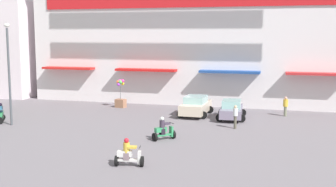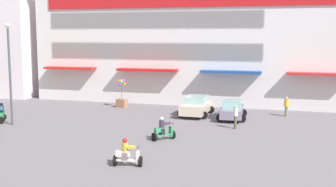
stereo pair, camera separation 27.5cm
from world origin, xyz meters
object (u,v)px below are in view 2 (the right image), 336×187
at_px(scooter_rider_1, 127,155).
at_px(scooter_rider_4, 2,114).
at_px(parked_car_1, 232,110).
at_px(scooter_rider_2, 163,130).
at_px(streetlamp_near, 10,67).
at_px(balloon_vendor_cart, 122,96).
at_px(pedestrian_0, 236,115).
at_px(parked_car_0, 196,106).
at_px(pedestrian_1, 286,105).

xyz_separation_m(scooter_rider_1, scooter_rider_4, (-12.99, 7.67, 0.01)).
distance_m(parked_car_1, scooter_rider_2, 8.50).
xyz_separation_m(parked_car_1, streetlamp_near, (-15.04, -6.51, 3.48)).
xyz_separation_m(scooter_rider_4, balloon_vendor_cart, (6.15, 8.59, 0.46)).
bearing_deg(streetlamp_near, balloon_vendor_cart, 62.49).
height_order(scooter_rider_1, pedestrian_0, pedestrian_0).
distance_m(parked_car_1, streetlamp_near, 16.75).
bearing_deg(parked_car_0, streetlamp_near, -149.20).
bearing_deg(parked_car_1, parked_car_0, 166.98).
distance_m(scooter_rider_1, pedestrian_0, 10.93).
distance_m(parked_car_0, pedestrian_0, 5.51).
bearing_deg(scooter_rider_4, parked_car_0, 26.09).
bearing_deg(scooter_rider_4, scooter_rider_1, -30.55).
relative_size(scooter_rider_2, scooter_rider_4, 0.96).
xyz_separation_m(parked_car_1, scooter_rider_2, (-3.21, -7.87, -0.14)).
distance_m(pedestrian_1, balloon_vendor_cart, 14.26).
height_order(scooter_rider_2, streetlamp_near, streetlamp_near).
height_order(parked_car_0, scooter_rider_1, parked_car_0).
distance_m(scooter_rider_2, pedestrian_1, 12.48).
bearing_deg(scooter_rider_4, scooter_rider_2, -8.59).
bearing_deg(parked_car_0, scooter_rider_4, -153.91).
bearing_deg(scooter_rider_2, pedestrian_0, 48.75).
distance_m(scooter_rider_1, scooter_rider_4, 15.08).
bearing_deg(scooter_rider_1, scooter_rider_2, 88.14).
relative_size(scooter_rider_2, pedestrian_0, 0.90).
distance_m(scooter_rider_4, pedestrian_1, 21.98).
height_order(parked_car_1, pedestrian_0, pedestrian_0).
bearing_deg(scooter_rider_2, pedestrian_1, 54.60).
relative_size(parked_car_0, scooter_rider_4, 2.76).
distance_m(scooter_rider_2, streetlamp_near, 12.44).
bearing_deg(pedestrian_1, scooter_rider_1, -115.06).
bearing_deg(scooter_rider_1, streetlamp_near, 148.83).
bearing_deg(scooter_rider_1, balloon_vendor_cart, 112.83).
height_order(parked_car_0, streetlamp_near, streetlamp_near).
relative_size(scooter_rider_4, streetlamp_near, 0.21).
relative_size(parked_car_1, streetlamp_near, 0.55).
xyz_separation_m(parked_car_1, scooter_rider_1, (-3.40, -13.55, -0.16)).
relative_size(parked_car_0, scooter_rider_2, 2.86).
height_order(pedestrian_1, streetlamp_near, streetlamp_near).
bearing_deg(streetlamp_near, scooter_rider_4, 155.11).
relative_size(parked_car_0, balloon_vendor_cart, 1.66).
relative_size(scooter_rider_2, streetlamp_near, 0.20).
bearing_deg(scooter_rider_1, pedestrian_0, 68.02).
xyz_separation_m(parked_car_0, scooter_rider_1, (-0.43, -14.24, -0.21)).
relative_size(pedestrian_0, streetlamp_near, 0.23).
bearing_deg(pedestrian_1, scooter_rider_4, -158.15).
xyz_separation_m(scooter_rider_1, scooter_rider_2, (0.18, 5.68, 0.02)).
bearing_deg(streetlamp_near, pedestrian_1, 24.80).
xyz_separation_m(scooter_rider_1, streetlamp_near, (-11.64, 7.04, 3.63)).
bearing_deg(pedestrian_0, scooter_rider_1, -111.98).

